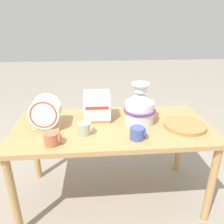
% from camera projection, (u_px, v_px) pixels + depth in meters
% --- Properties ---
extents(ground_plane, '(14.00, 14.00, 0.00)m').
position_uv_depth(ground_plane, '(112.00, 195.00, 1.95)').
color(ground_plane, gray).
extents(display_table, '(1.50, 0.72, 0.69)m').
position_uv_depth(display_table, '(112.00, 134.00, 1.71)').
color(display_table, tan).
rests_on(display_table, ground_plane).
extents(ceramic_vase, '(0.25, 0.25, 0.32)m').
position_uv_depth(ceramic_vase, '(140.00, 107.00, 1.67)').
color(ceramic_vase, silver).
rests_on(ceramic_vase, display_table).
extents(dish_rack_round_plates, '(0.22, 0.18, 0.24)m').
position_uv_depth(dish_rack_round_plates, '(46.00, 116.00, 1.60)').
color(dish_rack_round_plates, tan).
rests_on(dish_rack_round_plates, display_table).
extents(dish_rack_square_plates, '(0.21, 0.18, 0.23)m').
position_uv_depth(dish_rack_square_plates, '(97.00, 109.00, 1.74)').
color(dish_rack_square_plates, tan).
rests_on(dish_rack_square_plates, display_table).
extents(wicker_charger_stack, '(0.31, 0.31, 0.03)m').
position_uv_depth(wicker_charger_stack, '(185.00, 126.00, 1.64)').
color(wicker_charger_stack, '#AD7F47').
rests_on(wicker_charger_stack, display_table).
extents(mug_sage_glaze, '(0.11, 0.10, 0.08)m').
position_uv_depth(mug_sage_glaze, '(85.00, 128.00, 1.54)').
color(mug_sage_glaze, '#9EB28E').
rests_on(mug_sage_glaze, display_table).
extents(mug_cobalt_glaze, '(0.11, 0.10, 0.08)m').
position_uv_depth(mug_cobalt_glaze, '(138.00, 133.00, 1.47)').
color(mug_cobalt_glaze, '#42569E').
rests_on(mug_cobalt_glaze, display_table).
extents(mug_terracotta_glaze, '(0.11, 0.10, 0.08)m').
position_uv_depth(mug_terracotta_glaze, '(52.00, 138.00, 1.40)').
color(mug_terracotta_glaze, '#B76647').
rests_on(mug_terracotta_glaze, display_table).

